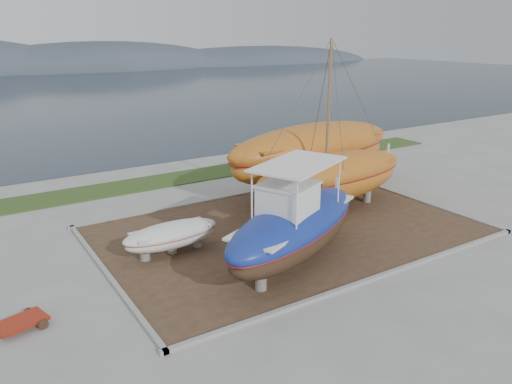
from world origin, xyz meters
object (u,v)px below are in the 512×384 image
orange_bare_hull (313,159)px  white_dinghy (172,239)px  orange_sailboat (335,129)px  red_trailer (21,325)px  blue_caique (295,215)px

orange_bare_hull → white_dinghy: bearing=-166.4°
orange_sailboat → red_trailer: bearing=-172.5°
white_dinghy → orange_bare_hull: 11.72m
white_dinghy → red_trailer: 7.28m
white_dinghy → blue_caique: bearing=-46.6°
blue_caique → orange_sailboat: 7.33m
blue_caique → orange_bare_hull: size_ratio=0.74×
white_dinghy → red_trailer: (-6.68, -2.82, -0.57)m
white_dinghy → red_trailer: bearing=-159.6°
orange_sailboat → orange_bare_hull: 4.58m
blue_caique → orange_bare_hull: bearing=22.9°
orange_sailboat → white_dinghy: bearing=178.3°
blue_caique → orange_bare_hull: 10.38m
blue_caique → red_trailer: (-10.66, 1.03, -2.11)m
orange_sailboat → red_trailer: orange_sailboat is taller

